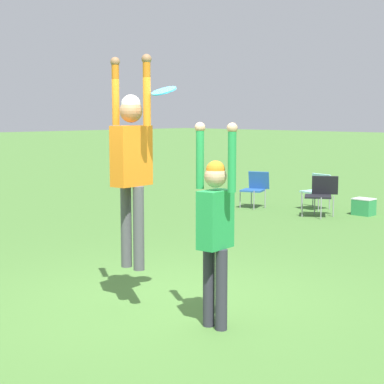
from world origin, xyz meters
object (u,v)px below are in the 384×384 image
at_px(cooler_box, 364,207).
at_px(camping_chair_2, 321,192).
at_px(person_jumping, 132,156).
at_px(camping_chair_1, 318,188).
at_px(frisbee, 164,91).
at_px(person_defending, 215,222).
at_px(camping_chair_0, 255,186).

bearing_deg(cooler_box, camping_chair_2, -126.71).
xyz_separation_m(person_jumping, camping_chair_1, (-2.66, 7.65, -1.21)).
bearing_deg(cooler_box, frisbee, -75.94).
relative_size(person_defending, frisbee, 7.65).
xyz_separation_m(person_jumping, person_defending, (1.10, 0.13, -0.60)).
bearing_deg(cooler_box, person_jumping, -78.91).
xyz_separation_m(frisbee, camping_chair_2, (-2.43, 6.69, -1.86)).
xyz_separation_m(person_jumping, camping_chair_2, (-2.05, 6.81, -1.18)).
relative_size(frisbee, cooler_box, 0.64).
bearing_deg(person_defending, frisbee, -96.29).
bearing_deg(cooler_box, camping_chair_1, 176.47).
bearing_deg(person_jumping, camping_chair_1, 12.32).
distance_m(person_jumping, frisbee, 0.79).
height_order(person_defending, cooler_box, person_defending).
xyz_separation_m(frisbee, camping_chair_1, (-3.05, 7.52, -1.90)).
distance_m(person_jumping, camping_chair_1, 8.19).
relative_size(person_jumping, camping_chair_2, 2.75).
distance_m(person_defending, camping_chair_2, 7.41).
relative_size(person_jumping, frisbee, 8.59).
height_order(person_jumping, person_defending, person_jumping).
relative_size(frisbee, camping_chair_0, 0.33).
distance_m(person_defending, cooler_box, 7.93).
bearing_deg(person_jumping, person_defending, -90.00).
bearing_deg(camping_chair_2, frisbee, 76.57).
bearing_deg(person_defending, camping_chair_2, -161.61).
bearing_deg(frisbee, cooler_box, 104.06).
xyz_separation_m(person_jumping, camping_chair_0, (-3.80, 6.82, -1.19)).
height_order(person_jumping, cooler_box, person_jumping).
bearing_deg(person_defending, cooler_box, -167.72).
bearing_deg(frisbee, person_jumping, -161.74).
relative_size(camping_chair_0, camping_chair_1, 1.04).
distance_m(camping_chair_1, cooler_box, 1.22).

